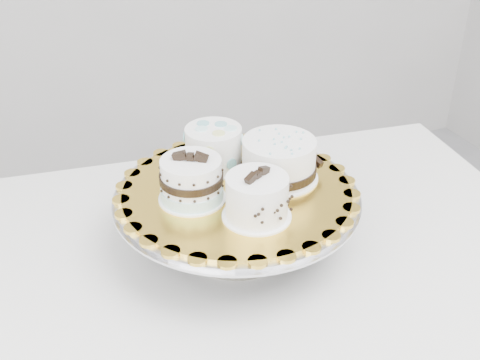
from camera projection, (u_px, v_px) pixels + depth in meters
name	position (u px, v px, depth m)	size (l,w,h in m)	color
table	(215.00, 310.00, 0.99)	(1.26, 0.91, 0.75)	white
cake_stand	(237.00, 209.00, 0.97)	(0.39, 0.39, 0.11)	gray
cake_board	(237.00, 190.00, 0.95)	(0.36, 0.36, 0.01)	gold
cake_swirl	(257.00, 198.00, 0.87)	(0.12, 0.12, 0.08)	white
cake_banded	(192.00, 181.00, 0.91)	(0.13, 0.13, 0.08)	white
cake_dots	(214.00, 147.00, 0.99)	(0.12, 0.12, 0.07)	white
cake_ribbon	(279.00, 160.00, 0.96)	(0.15, 0.15, 0.07)	white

